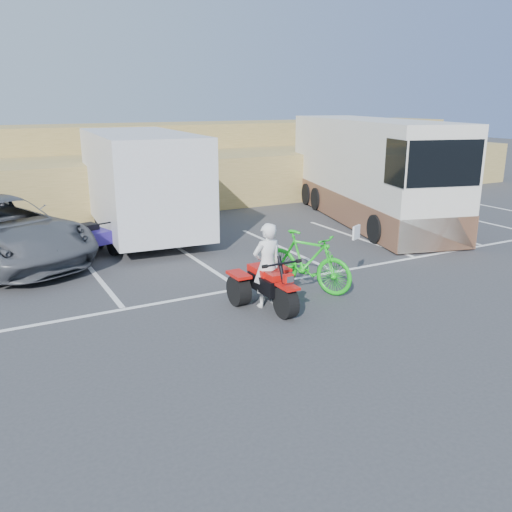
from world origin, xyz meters
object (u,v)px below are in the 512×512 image
green_dirt_bike (307,261)px  red_trike_atv (270,308)px  rider (267,265)px  quad_atv_blue (92,254)px  cargo_trailer (141,180)px  quad_atv_green (152,234)px  rv_motorhome (367,177)px

green_dirt_bike → red_trike_atv: bearing=179.0°
red_trike_atv → rider: size_ratio=0.97×
rider → green_dirt_bike: size_ratio=0.79×
rider → quad_atv_blue: bearing=-68.3°
green_dirt_bike → cargo_trailer: 7.37m
quad_atv_green → rv_motorhome: bearing=-16.7°
rv_motorhome → quad_atv_green: rv_motorhome is taller
red_trike_atv → rv_motorhome: (7.49, 6.10, 1.52)m
cargo_trailer → quad_atv_blue: bearing=-134.5°
red_trike_atv → green_dirt_bike: size_ratio=0.77×
rider → green_dirt_bike: (1.29, 0.46, -0.22)m
cargo_trailer → quad_atv_green: size_ratio=4.27×
red_trike_atv → quad_atv_blue: 6.41m
red_trike_atv → cargo_trailer: (-0.33, 7.72, 1.74)m
rider → quad_atv_green: (-0.13, 7.37, -0.89)m
quad_atv_green → green_dirt_bike: bearing=-84.5°
quad_atv_blue → green_dirt_bike: bearing=-70.6°
quad_atv_green → quad_atv_blue: bearing=-151.3°
red_trike_atv → rider: bearing=90.0°
green_dirt_bike → quad_atv_green: green_dirt_bike is taller
red_trike_atv → quad_atv_blue: red_trike_atv is taller
green_dirt_bike → quad_atv_blue: 6.51m
cargo_trailer → quad_atv_blue: 3.23m
green_dirt_bike → quad_atv_blue: green_dirt_bike is taller
rider → cargo_trailer: bearing=-88.2°
red_trike_atv → green_dirt_bike: 1.58m
rider → quad_atv_green: 7.42m
red_trike_atv → cargo_trailer: size_ratio=0.24×
rider → quad_atv_blue: (-2.38, 5.80, -0.89)m
red_trike_atv → green_dirt_bike: (1.29, 0.61, 0.67)m
rider → rv_motorhome: bearing=-142.2°
cargo_trailer → rv_motorhome: (7.82, -1.63, -0.22)m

